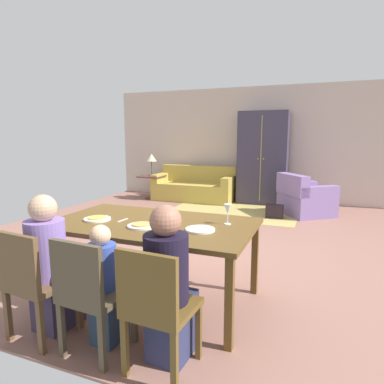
% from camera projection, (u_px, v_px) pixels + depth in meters
% --- Properties ---
extents(ground_plane, '(7.22, 6.49, 0.02)m').
position_uv_depth(ground_plane, '(211.00, 236.00, 5.21)').
color(ground_plane, '#8C5F53').
extents(back_wall, '(7.22, 0.10, 2.70)m').
position_uv_depth(back_wall, '(254.00, 144.00, 8.01)').
color(back_wall, beige).
rests_on(back_wall, ground_plane).
extents(dining_table, '(1.88, 1.08, 0.76)m').
position_uv_depth(dining_table, '(152.00, 229.00, 3.08)').
color(dining_table, brown).
rests_on(dining_table, ground_plane).
extents(plate_near_man, '(0.25, 0.25, 0.02)m').
position_uv_depth(plate_near_man, '(97.00, 219.00, 3.14)').
color(plate_near_man, white).
rests_on(plate_near_man, dining_table).
extents(pizza_near_man, '(0.17, 0.17, 0.01)m').
position_uv_depth(pizza_near_man, '(97.00, 218.00, 3.14)').
color(pizza_near_man, gold).
rests_on(pizza_near_man, plate_near_man).
extents(plate_near_child, '(0.25, 0.25, 0.02)m').
position_uv_depth(plate_near_child, '(142.00, 226.00, 2.90)').
color(plate_near_child, silver).
rests_on(plate_near_child, dining_table).
extents(pizza_near_child, '(0.17, 0.17, 0.01)m').
position_uv_depth(pizza_near_child, '(142.00, 224.00, 2.90)').
color(pizza_near_child, '#E59B4E').
rests_on(pizza_near_child, plate_near_child).
extents(plate_near_woman, '(0.25, 0.25, 0.02)m').
position_uv_depth(plate_near_woman, '(200.00, 230.00, 2.79)').
color(plate_near_woman, silver).
rests_on(plate_near_woman, dining_table).
extents(wine_glass, '(0.07, 0.07, 0.19)m').
position_uv_depth(wine_glass, '(228.00, 210.00, 2.97)').
color(wine_glass, silver).
rests_on(wine_glass, dining_table).
extents(fork, '(0.03, 0.15, 0.01)m').
position_uv_depth(fork, '(123.00, 220.00, 3.12)').
color(fork, silver).
rests_on(fork, dining_table).
extents(knife, '(0.05, 0.17, 0.01)m').
position_uv_depth(knife, '(173.00, 221.00, 3.10)').
color(knife, silver).
rests_on(knife, dining_table).
extents(dining_chair_man, '(0.46, 0.46, 0.87)m').
position_uv_depth(dining_chair_man, '(33.00, 279.00, 2.47)').
color(dining_chair_man, brown).
rests_on(dining_chair_man, ground_plane).
extents(person_man, '(0.30, 0.41, 1.11)m').
position_uv_depth(person_man, '(51.00, 268.00, 2.62)').
color(person_man, '#3D3351').
rests_on(person_man, ground_plane).
extents(dining_chair_child, '(0.45, 0.45, 0.87)m').
position_uv_depth(dining_chair_child, '(89.00, 291.00, 2.29)').
color(dining_chair_child, '#4D412E').
rests_on(dining_chair_child, ground_plane).
extents(person_child, '(0.22, 0.29, 0.92)m').
position_uv_depth(person_child, '(106.00, 289.00, 2.45)').
color(person_child, navy).
rests_on(person_child, ground_plane).
extents(dining_chair_woman, '(0.44, 0.44, 0.87)m').
position_uv_depth(dining_chair_woman, '(156.00, 304.00, 2.10)').
color(dining_chair_woman, brown).
rests_on(dining_chair_woman, ground_plane).
extents(person_woman, '(0.30, 0.41, 1.11)m').
position_uv_depth(person_woman, '(169.00, 290.00, 2.25)').
color(person_woman, '#2A2E52').
rests_on(person_woman, ground_plane).
extents(area_rug, '(2.60, 1.80, 0.01)m').
position_uv_depth(area_rug, '(233.00, 211.00, 6.94)').
color(area_rug, tan).
rests_on(area_rug, ground_plane).
extents(couch, '(1.94, 0.86, 0.82)m').
position_uv_depth(couch, '(195.00, 188.00, 8.11)').
color(couch, '#B49A42').
rests_on(couch, ground_plane).
extents(armchair, '(1.20, 1.20, 0.82)m').
position_uv_depth(armchair, '(304.00, 199.00, 6.54)').
color(armchair, '#7D649E').
rests_on(armchair, ground_plane).
extents(armoire, '(1.10, 0.59, 2.10)m').
position_uv_depth(armoire, '(263.00, 158.00, 7.60)').
color(armoire, '#363045').
rests_on(armoire, ground_plane).
extents(side_table, '(0.56, 0.56, 0.58)m').
position_uv_depth(side_table, '(152.00, 184.00, 8.24)').
color(side_table, brown).
rests_on(side_table, ground_plane).
extents(table_lamp, '(0.26, 0.26, 0.54)m').
position_uv_depth(table_lamp, '(151.00, 158.00, 8.13)').
color(table_lamp, '#41453B').
rests_on(table_lamp, side_table).
extents(handbag, '(0.32, 0.16, 0.26)m').
position_uv_depth(handbag, '(274.00, 211.00, 6.33)').
color(handbag, black).
rests_on(handbag, ground_plane).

